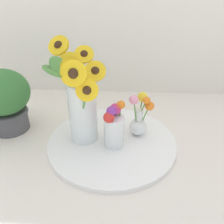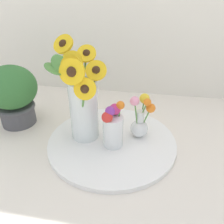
{
  "view_description": "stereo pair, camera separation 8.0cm",
  "coord_description": "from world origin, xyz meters",
  "px_view_note": "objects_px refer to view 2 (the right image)",
  "views": [
    {
      "loc": [
        0.07,
        -0.62,
        0.55
      ],
      "look_at": [
        0.03,
        0.07,
        0.14
      ],
      "focal_mm": 35.0,
      "sensor_mm": 36.0,
      "label": 1
    },
    {
      "loc": [
        0.15,
        -0.61,
        0.55
      ],
      "look_at": [
        0.03,
        0.07,
        0.14
      ],
      "focal_mm": 35.0,
      "sensor_mm": 36.0,
      "label": 2
    }
  ],
  "objects_px": {
    "mason_jar_sunflowers": "(82,101)",
    "vase_bulb_right": "(141,120)",
    "serving_tray": "(112,141)",
    "vase_small_center": "(113,127)",
    "potted_plant": "(13,93)"
  },
  "relations": [
    {
      "from": "serving_tray",
      "to": "mason_jar_sunflowers",
      "type": "bearing_deg",
      "value": 177.59
    },
    {
      "from": "vase_small_center",
      "to": "potted_plant",
      "type": "relative_size",
      "value": 0.66
    },
    {
      "from": "vase_bulb_right",
      "to": "potted_plant",
      "type": "distance_m",
      "value": 0.55
    },
    {
      "from": "potted_plant",
      "to": "vase_bulb_right",
      "type": "bearing_deg",
      "value": -3.46
    },
    {
      "from": "serving_tray",
      "to": "vase_small_center",
      "type": "distance_m",
      "value": 0.09
    },
    {
      "from": "potted_plant",
      "to": "mason_jar_sunflowers",
      "type": "bearing_deg",
      "value": -12.24
    },
    {
      "from": "vase_small_center",
      "to": "potted_plant",
      "type": "bearing_deg",
      "value": 166.84
    },
    {
      "from": "mason_jar_sunflowers",
      "to": "potted_plant",
      "type": "relative_size",
      "value": 1.43
    },
    {
      "from": "mason_jar_sunflowers",
      "to": "vase_small_center",
      "type": "xyz_separation_m",
      "value": [
        0.12,
        -0.03,
        -0.08
      ]
    },
    {
      "from": "serving_tray",
      "to": "vase_small_center",
      "type": "height_order",
      "value": "vase_small_center"
    },
    {
      "from": "serving_tray",
      "to": "potted_plant",
      "type": "relative_size",
      "value": 1.87
    },
    {
      "from": "mason_jar_sunflowers",
      "to": "vase_small_center",
      "type": "height_order",
      "value": "mason_jar_sunflowers"
    },
    {
      "from": "serving_tray",
      "to": "potted_plant",
      "type": "xyz_separation_m",
      "value": [
        -0.44,
        0.08,
        0.14
      ]
    },
    {
      "from": "mason_jar_sunflowers",
      "to": "vase_bulb_right",
      "type": "bearing_deg",
      "value": 9.83
    },
    {
      "from": "mason_jar_sunflowers",
      "to": "vase_bulb_right",
      "type": "height_order",
      "value": "mason_jar_sunflowers"
    }
  ]
}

